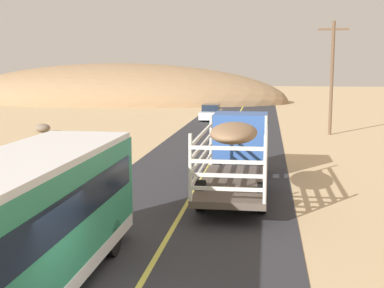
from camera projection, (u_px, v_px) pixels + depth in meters
name	position (u px, v px, depth m)	size (l,w,h in m)	color
livestock_truck	(238.00, 144.00, 22.95)	(2.53, 9.70, 3.02)	#3359A5
bus	(16.00, 229.00, 11.17)	(2.54, 10.00, 3.21)	#2D8C66
car_far	(211.00, 113.00, 49.73)	(1.80, 4.40, 1.46)	silver
power_pole_mid	(332.00, 75.00, 38.78)	(2.20, 0.24, 8.35)	brown
boulder_mid_field	(43.00, 128.00, 40.83)	(1.17, 1.08, 0.66)	#756656
distant_hill	(117.00, 102.00, 74.34)	(47.91, 21.07, 10.78)	#957553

